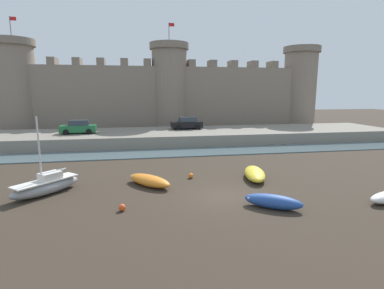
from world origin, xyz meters
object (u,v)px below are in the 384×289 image
(rowboat_foreground_left, at_px, (149,180))
(mooring_buoy_off_centre, at_px, (191,176))
(rowboat_foreground_right, at_px, (255,174))
(car_quay_west, at_px, (78,127))
(mooring_buoy_mid_mud, at_px, (122,208))
(sailboat_midflat_left, at_px, (46,186))
(rowboat_near_channel_left, at_px, (273,201))
(car_quay_centre_east, at_px, (187,123))

(rowboat_foreground_left, height_order, mooring_buoy_off_centre, rowboat_foreground_left)
(rowboat_foreground_right, relative_size, mooring_buoy_off_centre, 10.85)
(car_quay_west, bearing_deg, mooring_buoy_mid_mud, -74.31)
(sailboat_midflat_left, distance_m, car_quay_west, 18.17)
(rowboat_near_channel_left, xyz_separation_m, rowboat_foreground_right, (1.16, 5.58, -0.01))
(rowboat_foreground_right, bearing_deg, car_quay_centre_east, 95.88)
(sailboat_midflat_left, xyz_separation_m, rowboat_foreground_right, (14.23, 0.87, -0.15))
(mooring_buoy_mid_mud, xyz_separation_m, car_quay_centre_east, (7.42, 23.73, 1.98))
(mooring_buoy_mid_mud, bearing_deg, mooring_buoy_off_centre, 49.02)
(car_quay_centre_east, bearing_deg, rowboat_near_channel_left, -88.10)
(mooring_buoy_mid_mud, bearing_deg, car_quay_centre_east, 72.63)
(rowboat_foreground_right, relative_size, car_quay_west, 0.99)
(mooring_buoy_mid_mud, distance_m, car_quay_centre_east, 24.94)
(sailboat_midflat_left, relative_size, mooring_buoy_mid_mud, 12.75)
(rowboat_near_channel_left, bearing_deg, sailboat_midflat_left, 160.21)
(rowboat_near_channel_left, bearing_deg, mooring_buoy_off_centre, 118.08)
(sailboat_midflat_left, relative_size, rowboat_near_channel_left, 1.54)
(car_quay_centre_east, bearing_deg, rowboat_foreground_left, -106.54)
(rowboat_near_channel_left, bearing_deg, rowboat_foreground_right, 78.27)
(sailboat_midflat_left, xyz_separation_m, rowboat_near_channel_left, (13.07, -4.70, -0.14))
(rowboat_foreground_left, relative_size, car_quay_centre_east, 0.88)
(rowboat_foreground_right, relative_size, car_quay_centre_east, 0.99)
(rowboat_foreground_left, bearing_deg, rowboat_foreground_right, 2.29)
(mooring_buoy_mid_mud, bearing_deg, rowboat_foreground_right, 25.63)
(sailboat_midflat_left, xyz_separation_m, mooring_buoy_off_centre, (9.58, 1.84, -0.35))
(sailboat_midflat_left, relative_size, rowboat_foreground_left, 1.35)
(mooring_buoy_off_centre, relative_size, car_quay_west, 0.09)
(rowboat_foreground_right, height_order, car_quay_west, car_quay_west)
(rowboat_foreground_left, xyz_separation_m, mooring_buoy_mid_mud, (-1.62, -4.20, -0.19))
(car_quay_centre_east, bearing_deg, mooring_buoy_off_centre, -98.31)
(rowboat_near_channel_left, bearing_deg, car_quay_centre_east, 91.90)
(mooring_buoy_off_centre, distance_m, car_quay_west, 19.61)
(mooring_buoy_off_centre, height_order, mooring_buoy_mid_mud, mooring_buoy_mid_mud)
(mooring_buoy_off_centre, distance_m, mooring_buoy_mid_mud, 7.25)
(sailboat_midflat_left, height_order, car_quay_centre_east, sailboat_midflat_left)
(rowboat_near_channel_left, bearing_deg, rowboat_foreground_left, 141.51)
(sailboat_midflat_left, bearing_deg, rowboat_foreground_left, 4.98)
(rowboat_foreground_left, bearing_deg, car_quay_centre_east, 73.46)
(rowboat_foreground_right, bearing_deg, sailboat_midflat_left, -176.49)
(rowboat_foreground_left, bearing_deg, rowboat_near_channel_left, -38.49)
(mooring_buoy_off_centre, relative_size, mooring_buoy_mid_mud, 0.99)
(rowboat_foreground_right, bearing_deg, rowboat_near_channel_left, -101.73)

